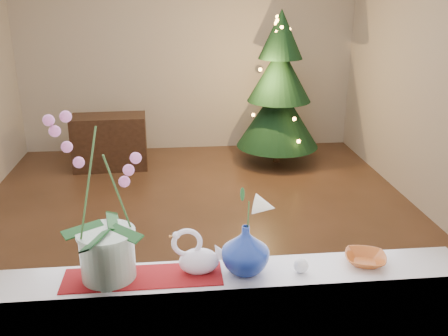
# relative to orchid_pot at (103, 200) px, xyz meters

# --- Properties ---
(ground) EXTENTS (5.00, 5.00, 0.00)m
(ground) POSITION_rel_orchid_pot_xyz_m (0.53, 2.35, -1.29)
(ground) COLOR #3D2719
(ground) RESTS_ON ground
(wall_back) EXTENTS (4.50, 0.10, 2.70)m
(wall_back) POSITION_rel_orchid_pot_xyz_m (0.53, 4.85, 0.06)
(wall_back) COLOR beige
(wall_back) RESTS_ON ground
(wall_front) EXTENTS (4.50, 0.10, 2.70)m
(wall_front) POSITION_rel_orchid_pot_xyz_m (0.53, -0.15, 0.06)
(wall_front) COLOR beige
(wall_front) RESTS_ON ground
(wall_right) EXTENTS (0.10, 5.00, 2.70)m
(wall_right) POSITION_rel_orchid_pot_xyz_m (2.78, 2.35, 0.06)
(wall_right) COLOR beige
(wall_right) RESTS_ON ground
(windowsill) EXTENTS (2.20, 0.26, 0.04)m
(windowsill) POSITION_rel_orchid_pot_xyz_m (0.53, -0.02, -0.39)
(windowsill) COLOR white
(windowsill) RESTS_ON window_apron
(window_frame) EXTENTS (2.22, 0.06, 1.60)m
(window_frame) POSITION_rel_orchid_pot_xyz_m (0.53, -0.12, 0.41)
(window_frame) COLOR white
(window_frame) RESTS_ON windowsill
(runner) EXTENTS (0.70, 0.20, 0.01)m
(runner) POSITION_rel_orchid_pot_xyz_m (0.15, -0.02, -0.37)
(runner) COLOR maroon
(runner) RESTS_ON windowsill
(orchid_pot) EXTENTS (0.32, 0.32, 0.75)m
(orchid_pot) POSITION_rel_orchid_pot_xyz_m (0.00, 0.00, 0.00)
(orchid_pot) COLOR white
(orchid_pot) RESTS_ON windowsill
(swan) EXTENTS (0.27, 0.19, 0.21)m
(swan) POSITION_rel_orchid_pot_xyz_m (0.40, 0.00, -0.27)
(swan) COLOR white
(swan) RESTS_ON windowsill
(blue_vase) EXTENTS (0.25, 0.25, 0.26)m
(blue_vase) POSITION_rel_orchid_pot_xyz_m (0.60, -0.01, -0.25)
(blue_vase) COLOR navy
(blue_vase) RESTS_ON windowsill
(lily) EXTENTS (0.14, 0.08, 0.19)m
(lily) POSITION_rel_orchid_pot_xyz_m (0.60, -0.01, -0.02)
(lily) COLOR white
(lily) RESTS_ON blue_vase
(paperweight) EXTENTS (0.08, 0.08, 0.07)m
(paperweight) POSITION_rel_orchid_pot_xyz_m (0.85, -0.04, -0.34)
(paperweight) COLOR silver
(paperweight) RESTS_ON windowsill
(amber_dish) EXTENTS (0.20, 0.20, 0.04)m
(amber_dish) POSITION_rel_orchid_pot_xyz_m (1.17, 0.00, -0.35)
(amber_dish) COLOR #AB511E
(amber_dish) RESTS_ON windowsill
(xmas_tree) EXTENTS (1.08, 1.08, 1.91)m
(xmas_tree) POSITION_rel_orchid_pot_xyz_m (1.62, 4.11, -0.34)
(xmas_tree) COLOR black
(xmas_tree) RESTS_ON ground
(side_table) EXTENTS (0.91, 0.48, 0.67)m
(side_table) POSITION_rel_orchid_pot_xyz_m (-0.49, 4.09, -0.96)
(side_table) COLOR black
(side_table) RESTS_ON ground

